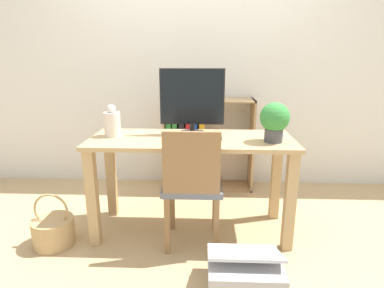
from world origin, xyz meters
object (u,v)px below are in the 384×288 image
object	(u,v)px
keyboard	(195,137)
storage_box	(244,275)
vase	(112,123)
potted_plant	(275,120)
monitor	(192,100)
basket	(53,231)
bookshelf	(192,145)
chair	(192,183)

from	to	relation	value
keyboard	storage_box	bearing A→B (deg)	-65.98
vase	potted_plant	distance (m)	1.14
keyboard	vase	world-z (taller)	vase
potted_plant	storage_box	distance (m)	1.00
monitor	basket	xyz separation A→B (m)	(-0.96, -0.35, -0.88)
basket	bookshelf	bearing A→B (deg)	49.32
chair	bookshelf	size ratio (longest dim) A/B	0.96
vase	bookshelf	size ratio (longest dim) A/B	0.26
monitor	basket	bearing A→B (deg)	-159.82
keyboard	chair	xyz separation A→B (m)	(-0.01, -0.21, -0.27)
chair	bookshelf	bearing A→B (deg)	94.57
chair	basket	size ratio (longest dim) A/B	2.21
monitor	bookshelf	bearing A→B (deg)	92.52
chair	potted_plant	bearing A→B (deg)	15.52
keyboard	potted_plant	xyz separation A→B (m)	(0.53, -0.08, 0.14)
monitor	chair	distance (m)	0.61
potted_plant	bookshelf	world-z (taller)	potted_plant
vase	bookshelf	world-z (taller)	vase
potted_plant	bookshelf	xyz separation A→B (m)	(-0.59, 0.93, -0.44)
chair	storage_box	world-z (taller)	chair
storage_box	vase	bearing A→B (deg)	142.06
monitor	vase	world-z (taller)	monitor
monitor	chair	bearing A→B (deg)	-87.65
potted_plant	chair	size ratio (longest dim) A/B	0.31
vase	storage_box	distance (m)	1.34
chair	vase	bearing A→B (deg)	159.72
potted_plant	basket	distance (m)	1.71
bookshelf	basket	bearing A→B (deg)	-130.68
vase	chair	distance (m)	0.73
monitor	vase	distance (m)	0.60
chair	keyboard	bearing A→B (deg)	89.26
potted_plant	storage_box	bearing A→B (deg)	-111.85
keyboard	potted_plant	bearing A→B (deg)	-8.82
monitor	vase	bearing A→B (deg)	-171.69
vase	storage_box	xyz separation A→B (m)	(0.90, -0.70, -0.72)
vase	chair	xyz separation A→B (m)	(0.59, -0.24, -0.36)
monitor	bookshelf	size ratio (longest dim) A/B	0.54
vase	storage_box	bearing A→B (deg)	-37.94
keyboard	potted_plant	distance (m)	0.56
storage_box	monitor	bearing A→B (deg)	112.38
vase	bookshelf	bearing A→B (deg)	56.31
bookshelf	vase	bearing A→B (deg)	-123.69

